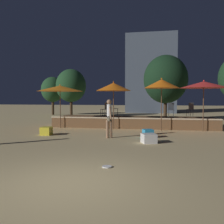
# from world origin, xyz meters

# --- Properties ---
(ground_plane) EXTENTS (120.00, 120.00, 0.00)m
(ground_plane) POSITION_xyz_m (0.00, 0.00, 0.00)
(ground_plane) COLOR tan
(wooden_deck) EXTENTS (10.48, 2.79, 0.71)m
(wooden_deck) POSITION_xyz_m (0.30, 11.35, 0.32)
(wooden_deck) COLOR brown
(wooden_deck) RESTS_ON ground
(patio_umbrella_0) EXTENTS (2.03, 2.03, 3.07)m
(patio_umbrella_0) POSITION_xyz_m (2.07, 9.48, 2.73)
(patio_umbrella_0) COLOR brown
(patio_umbrella_0) RESTS_ON ground
(patio_umbrella_1) EXTENTS (2.69, 2.69, 2.94)m
(patio_umbrella_1) POSITION_xyz_m (4.42, 9.72, 2.66)
(patio_umbrella_1) COLOR brown
(patio_umbrella_1) RESTS_ON ground
(patio_umbrella_2) EXTENTS (2.89, 2.89, 2.78)m
(patio_umbrella_2) POSITION_xyz_m (-4.25, 9.78, 2.52)
(patio_umbrella_2) COLOR brown
(patio_umbrella_2) RESTS_ON ground
(patio_umbrella_3) EXTENTS (2.15, 2.15, 2.91)m
(patio_umbrella_3) POSITION_xyz_m (-0.79, 9.72, 2.59)
(patio_umbrella_3) COLOR brown
(patio_umbrella_3) RESTS_ON ground
(cube_seat_0) EXTENTS (0.74, 0.74, 0.40)m
(cube_seat_0) POSITION_xyz_m (1.53, 5.42, 0.20)
(cube_seat_0) COLOR white
(cube_seat_0) RESTS_ON ground
(cube_seat_1) EXTENTS (0.59, 0.59, 0.41)m
(cube_seat_1) POSITION_xyz_m (1.44, 6.86, 0.20)
(cube_seat_1) COLOR #2D9EDB
(cube_seat_1) RESTS_ON ground
(cube_seat_2) EXTENTS (0.54, 0.54, 0.42)m
(cube_seat_2) POSITION_xyz_m (-3.77, 6.75, 0.21)
(cube_seat_2) COLOR yellow
(cube_seat_2) RESTS_ON ground
(person_1) EXTENTS (0.35, 0.53, 1.85)m
(person_1) POSITION_xyz_m (-0.39, 6.45, 1.03)
(person_1) COLOR #997051
(person_1) RESTS_ON ground
(bistro_chair_0) EXTENTS (0.40, 0.40, 0.90)m
(bistro_chair_0) POSITION_xyz_m (2.69, 11.05, 1.25)
(bistro_chair_0) COLOR #2D3338
(bistro_chair_0) RESTS_ON wooden_deck
(bistro_chair_1) EXTENTS (0.42, 0.41, 0.90)m
(bistro_chair_1) POSITION_xyz_m (-1.17, 12.14, 1.25)
(bistro_chair_1) COLOR #2D3338
(bistro_chair_1) RESTS_ON wooden_deck
(bistro_chair_2) EXTENTS (0.42, 0.41, 0.90)m
(bistro_chair_2) POSITION_xyz_m (-1.58, 10.89, 1.25)
(bistro_chair_2) COLOR #47474C
(bistro_chair_2) RESTS_ON wooden_deck
(bistro_chair_3) EXTENTS (0.45, 0.45, 0.90)m
(bistro_chair_3) POSITION_xyz_m (3.97, 11.81, 1.25)
(bistro_chair_3) COLOR #47474C
(bistro_chair_3) RESTS_ON wooden_deck
(frisbee_disc) EXTENTS (0.27, 0.27, 0.03)m
(frisbee_disc) POSITION_xyz_m (0.55, 1.46, 0.02)
(frisbee_disc) COLOR white
(frisbee_disc) RESTS_ON ground
(background_tree_0) EXTENTS (3.62, 3.62, 5.44)m
(background_tree_0) POSITION_xyz_m (2.44, 15.98, 3.45)
(background_tree_0) COLOR #3D2B1C
(background_tree_0) RESTS_ON ground
(background_tree_1) EXTENTS (3.04, 3.04, 4.83)m
(background_tree_1) POSITION_xyz_m (-6.89, 19.00, 3.15)
(background_tree_1) COLOR #3D2B1C
(background_tree_1) RESTS_ON ground
(background_tree_2) EXTENTS (2.58, 2.58, 4.29)m
(background_tree_2) POSITION_xyz_m (-9.93, 21.33, 2.85)
(background_tree_2) COLOR #3D2B1C
(background_tree_2) RESTS_ON ground
(distant_building) EXTENTS (6.40, 4.75, 10.04)m
(distant_building) POSITION_xyz_m (0.87, 28.56, 5.02)
(distant_building) COLOR #4C5666
(distant_building) RESTS_ON ground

